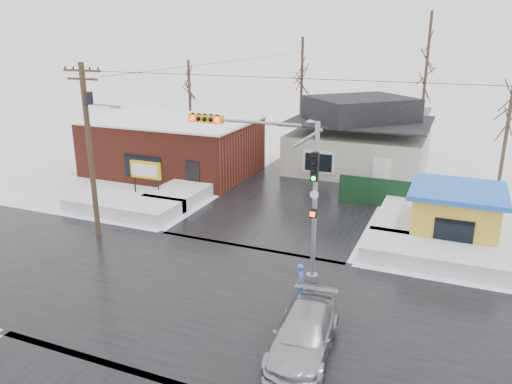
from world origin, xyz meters
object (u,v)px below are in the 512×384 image
at_px(pedestrian, 301,281).
at_px(car, 304,335).
at_px(traffic_signal, 279,177).
at_px(kiosk, 455,215).
at_px(utility_pole, 90,142).
at_px(marquee_sign, 146,171).

distance_m(pedestrian, car, 3.66).
bearing_deg(traffic_signal, car, -61.15).
bearing_deg(kiosk, utility_pole, -159.56).
height_order(traffic_signal, pedestrian, traffic_signal).
bearing_deg(car, marquee_sign, 135.27).
xyz_separation_m(traffic_signal, marquee_sign, (-11.43, 6.53, -2.62)).
distance_m(traffic_signal, car, 6.92).
distance_m(traffic_signal, kiosk, 10.43).
bearing_deg(utility_pole, car, -22.98).
distance_m(traffic_signal, utility_pole, 10.39).
bearing_deg(traffic_signal, marquee_sign, 150.28).
bearing_deg(utility_pole, pedestrian, -10.06).
bearing_deg(utility_pole, traffic_signal, -2.95).
bearing_deg(car, pedestrian, 103.68).
bearing_deg(kiosk, pedestrian, -122.57).
relative_size(marquee_sign, pedestrian, 1.71).
height_order(marquee_sign, pedestrian, marquee_sign).
height_order(traffic_signal, marquee_sign, traffic_signal).
relative_size(kiosk, car, 0.97).
relative_size(pedestrian, car, 0.32).
relative_size(traffic_signal, car, 1.48).
height_order(utility_pole, marquee_sign, utility_pole).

